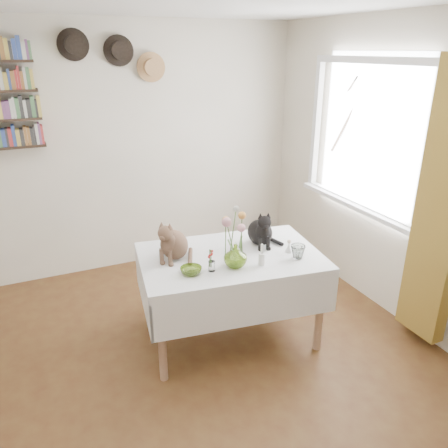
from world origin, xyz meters
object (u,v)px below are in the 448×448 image
dining_table (230,276)px  black_cat (260,226)px  flower_vase (235,256)px  tabby_cat (174,237)px

dining_table → black_cat: size_ratio=4.78×
dining_table → black_cat: 0.47m
black_cat → flower_vase: 0.46m
flower_vase → black_cat: bearing=38.5°
dining_table → flower_vase: bearing=-104.7°
tabby_cat → black_cat: (0.71, -0.05, -0.01)m
tabby_cat → flower_vase: 0.49m
tabby_cat → flower_vase: (0.35, -0.33, -0.08)m
tabby_cat → dining_table: bearing=27.3°
dining_table → tabby_cat: tabby_cat is taller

